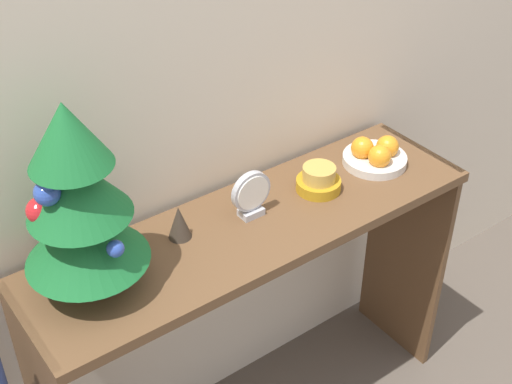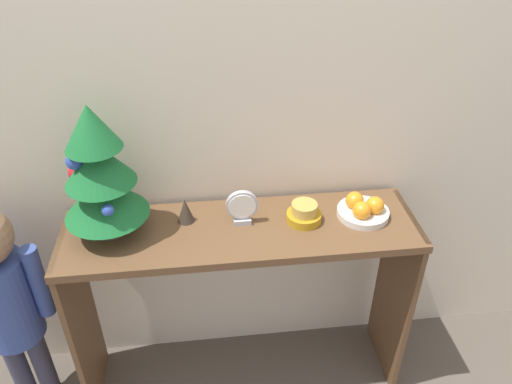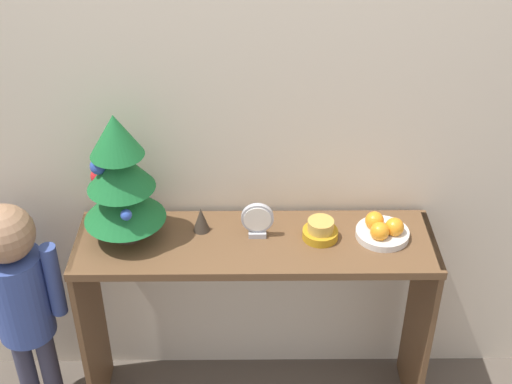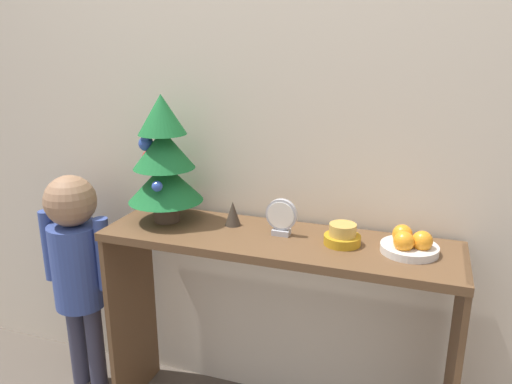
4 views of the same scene
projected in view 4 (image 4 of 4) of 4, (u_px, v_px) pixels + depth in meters
name	position (u px, v px, depth m)	size (l,w,h in m)	color
back_wall	(296.00, 103.00, 1.82)	(7.00, 0.05, 2.50)	beige
console_table	(276.00, 285.00, 1.80)	(1.26, 0.36, 0.81)	brown
mini_tree	(164.00, 160.00, 1.84)	(0.28, 0.28, 0.48)	#4C3828
fruit_bowl	(409.00, 244.00, 1.61)	(0.19, 0.19, 0.08)	silver
singing_bowl	(342.00, 236.00, 1.68)	(0.12, 0.12, 0.07)	#B78419
desk_clock	(281.00, 217.00, 1.75)	(0.11, 0.04, 0.13)	#B2B2B7
figurine	(233.00, 213.00, 1.85)	(0.06, 0.06, 0.09)	#382D23
child_figure	(77.00, 258.00, 2.06)	(0.33, 0.21, 0.96)	#38384C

